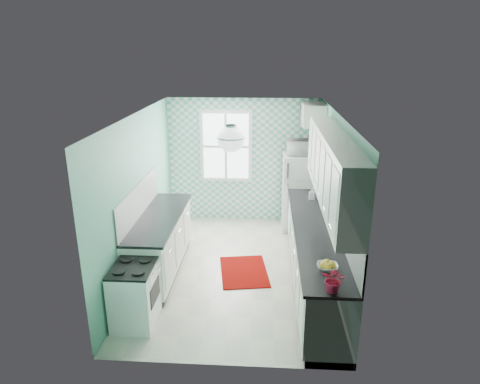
# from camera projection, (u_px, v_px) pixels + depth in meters

# --- Properties ---
(floor) EXTENTS (3.00, 4.40, 0.02)m
(floor) POSITION_uv_depth(u_px,v_px,m) (236.00, 270.00, 6.94)
(floor) COLOR beige
(floor) RESTS_ON ground
(ceiling) EXTENTS (3.00, 4.40, 0.02)m
(ceiling) POSITION_uv_depth(u_px,v_px,m) (235.00, 114.00, 6.13)
(ceiling) COLOR white
(ceiling) RESTS_ON wall_back
(wall_back) EXTENTS (3.00, 0.02, 2.50)m
(wall_back) POSITION_uv_depth(u_px,v_px,m) (244.00, 161.00, 8.62)
(wall_back) COLOR #5AA68A
(wall_back) RESTS_ON floor
(wall_front) EXTENTS (3.00, 0.02, 2.50)m
(wall_front) POSITION_uv_depth(u_px,v_px,m) (220.00, 268.00, 4.45)
(wall_front) COLOR #5AA68A
(wall_front) RESTS_ON floor
(wall_left) EXTENTS (0.02, 4.40, 2.50)m
(wall_left) POSITION_uv_depth(u_px,v_px,m) (139.00, 195.00, 6.62)
(wall_left) COLOR #5AA68A
(wall_left) RESTS_ON floor
(wall_right) EXTENTS (0.02, 4.40, 2.50)m
(wall_right) POSITION_uv_depth(u_px,v_px,m) (335.00, 199.00, 6.44)
(wall_right) COLOR #5AA68A
(wall_right) RESTS_ON floor
(accent_wall) EXTENTS (3.00, 0.01, 2.50)m
(accent_wall) POSITION_uv_depth(u_px,v_px,m) (244.00, 161.00, 8.60)
(accent_wall) COLOR #60B4A2
(accent_wall) RESTS_ON wall_back
(window) EXTENTS (1.04, 0.05, 1.44)m
(window) POSITION_uv_depth(u_px,v_px,m) (226.00, 146.00, 8.50)
(window) COLOR white
(window) RESTS_ON wall_back
(backsplash_right) EXTENTS (0.02, 3.60, 0.51)m
(backsplash_right) POSITION_uv_depth(u_px,v_px,m) (338.00, 212.00, 6.08)
(backsplash_right) COLOR white
(backsplash_right) RESTS_ON wall_right
(backsplash_left) EXTENTS (0.02, 2.15, 0.51)m
(backsplash_left) POSITION_uv_depth(u_px,v_px,m) (139.00, 200.00, 6.57)
(backsplash_left) COLOR white
(backsplash_left) RESTS_ON wall_left
(upper_cabinets_right) EXTENTS (0.33, 3.20, 0.90)m
(upper_cabinets_right) POSITION_uv_depth(u_px,v_px,m) (332.00, 168.00, 5.68)
(upper_cabinets_right) COLOR white
(upper_cabinets_right) RESTS_ON wall_right
(upper_cabinet_fridge) EXTENTS (0.40, 0.74, 0.40)m
(upper_cabinet_fridge) POSITION_uv_depth(u_px,v_px,m) (313.00, 114.00, 7.86)
(upper_cabinet_fridge) COLOR white
(upper_cabinet_fridge) RESTS_ON wall_right
(ceiling_light) EXTENTS (0.34, 0.34, 0.35)m
(ceiling_light) POSITION_uv_depth(u_px,v_px,m) (231.00, 139.00, 5.43)
(ceiling_light) COLOR silver
(ceiling_light) RESTS_ON ceiling
(base_cabinets_right) EXTENTS (0.60, 3.60, 0.90)m
(base_cabinets_right) POSITION_uv_depth(u_px,v_px,m) (314.00, 259.00, 6.34)
(base_cabinets_right) COLOR white
(base_cabinets_right) RESTS_ON floor
(countertop_right) EXTENTS (0.63, 3.60, 0.04)m
(countertop_right) POSITION_uv_depth(u_px,v_px,m) (315.00, 230.00, 6.19)
(countertop_right) COLOR black
(countertop_right) RESTS_ON base_cabinets_right
(base_cabinets_left) EXTENTS (0.60, 2.15, 0.90)m
(base_cabinets_left) POSITION_uv_depth(u_px,v_px,m) (160.00, 245.00, 6.79)
(base_cabinets_left) COLOR white
(base_cabinets_left) RESTS_ON floor
(countertop_left) EXTENTS (0.63, 2.15, 0.04)m
(countertop_left) POSITION_uv_depth(u_px,v_px,m) (159.00, 217.00, 6.64)
(countertop_left) COLOR black
(countertop_left) RESTS_ON base_cabinets_left
(fridge) EXTENTS (0.65, 0.65, 1.49)m
(fridge) POSITION_uv_depth(u_px,v_px,m) (299.00, 192.00, 8.31)
(fridge) COLOR white
(fridge) RESTS_ON floor
(stove) EXTENTS (0.53, 0.66, 0.79)m
(stove) POSITION_uv_depth(u_px,v_px,m) (135.00, 294.00, 5.50)
(stove) COLOR silver
(stove) RESTS_ON floor
(sink) EXTENTS (0.52, 0.43, 0.53)m
(sink) POSITION_uv_depth(u_px,v_px,m) (311.00, 207.00, 7.03)
(sink) COLOR silver
(sink) RESTS_ON countertop_right
(rug) EXTENTS (0.88, 1.14, 0.02)m
(rug) POSITION_uv_depth(u_px,v_px,m) (244.00, 271.00, 6.86)
(rug) COLOR maroon
(rug) RESTS_ON floor
(dish_towel) EXTENTS (0.06, 0.22, 0.33)m
(dish_towel) POSITION_uv_depth(u_px,v_px,m) (290.00, 229.00, 7.29)
(dish_towel) COLOR #6EB7A3
(dish_towel) RESTS_ON base_cabinets_right
(fruit_bowl) EXTENTS (0.26, 0.26, 0.06)m
(fruit_bowl) POSITION_uv_depth(u_px,v_px,m) (327.00, 267.00, 5.04)
(fruit_bowl) COLOR white
(fruit_bowl) RESTS_ON countertop_right
(potted_plant) EXTENTS (0.33, 0.31, 0.29)m
(potted_plant) POSITION_uv_depth(u_px,v_px,m) (334.00, 280.00, 4.54)
(potted_plant) COLOR red
(potted_plant) RESTS_ON countertop_right
(soap_bottle) EXTENTS (0.09, 0.09, 0.20)m
(soap_bottle) POSITION_uv_depth(u_px,v_px,m) (312.00, 194.00, 7.33)
(soap_bottle) COLOR #A7BBC5
(soap_bottle) RESTS_ON countertop_right
(microwave) EXTENTS (0.53, 0.36, 0.29)m
(microwave) POSITION_uv_depth(u_px,v_px,m) (301.00, 147.00, 8.03)
(microwave) COLOR silver
(microwave) RESTS_ON fridge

